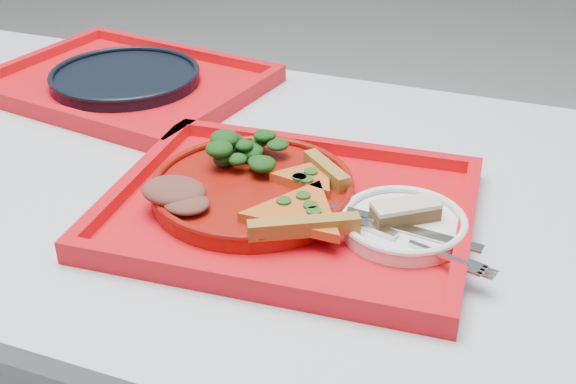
# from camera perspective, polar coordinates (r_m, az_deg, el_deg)

# --- Properties ---
(table) EXTENTS (1.60, 0.80, 0.75)m
(table) POSITION_cam_1_polar(r_m,az_deg,el_deg) (1.13, -11.94, -0.29)
(table) COLOR silver
(table) RESTS_ON ground
(tray_main) EXTENTS (0.47, 0.38, 0.01)m
(tray_main) POSITION_cam_1_polar(r_m,az_deg,el_deg) (0.91, 0.13, -1.62)
(tray_main) COLOR red
(tray_main) RESTS_ON table
(tray_far) EXTENTS (0.50, 0.42, 0.01)m
(tray_far) POSITION_cam_1_polar(r_m,az_deg,el_deg) (1.32, -12.66, 8.18)
(tray_far) COLOR red
(tray_far) RESTS_ON table
(dinner_plate) EXTENTS (0.26, 0.26, 0.02)m
(dinner_plate) POSITION_cam_1_polar(r_m,az_deg,el_deg) (0.93, -2.81, 0.11)
(dinner_plate) COLOR maroon
(dinner_plate) RESTS_ON tray_main
(side_plate) EXTENTS (0.15, 0.15, 0.01)m
(side_plate) POSITION_cam_1_polar(r_m,az_deg,el_deg) (0.87, 9.08, -2.69)
(side_plate) COLOR white
(side_plate) RESTS_ON tray_main
(navy_plate) EXTENTS (0.26, 0.26, 0.02)m
(navy_plate) POSITION_cam_1_polar(r_m,az_deg,el_deg) (1.31, -12.72, 8.74)
(navy_plate) COLOR black
(navy_plate) RESTS_ON tray_far
(pizza_slice_a) EXTENTS (0.18, 0.19, 0.02)m
(pizza_slice_a) POSITION_cam_1_polar(r_m,az_deg,el_deg) (0.85, 0.87, -1.42)
(pizza_slice_a) COLOR orange
(pizza_slice_a) RESTS_ON dinner_plate
(pizza_slice_b) EXTENTS (0.13, 0.14, 0.02)m
(pizza_slice_b) POSITION_cam_1_polar(r_m,az_deg,el_deg) (0.93, 1.68, 1.36)
(pizza_slice_b) COLOR orange
(pizza_slice_b) RESTS_ON dinner_plate
(salad_heap) EXTENTS (0.10, 0.09, 0.05)m
(salad_heap) POSITION_cam_1_polar(r_m,az_deg,el_deg) (0.97, -3.20, 3.61)
(salad_heap) COLOR black
(salad_heap) RESTS_ON dinner_plate
(meat_portion) EXTENTS (0.08, 0.07, 0.02)m
(meat_portion) POSITION_cam_1_polar(r_m,az_deg,el_deg) (0.90, -9.00, 0.10)
(meat_portion) COLOR brown
(meat_portion) RESTS_ON dinner_plate
(dessert_bar) EXTENTS (0.08, 0.07, 0.02)m
(dessert_bar) POSITION_cam_1_polar(r_m,az_deg,el_deg) (0.87, 9.26, -1.51)
(dessert_bar) COLOR #4D3019
(dessert_bar) RESTS_ON side_plate
(knife) EXTENTS (0.19, 0.04, 0.01)m
(knife) POSITION_cam_1_polar(r_m,az_deg,el_deg) (0.85, 9.20, -2.76)
(knife) COLOR silver
(knife) RESTS_ON side_plate
(fork) EXTENTS (0.18, 0.07, 0.01)m
(fork) POSITION_cam_1_polar(r_m,az_deg,el_deg) (0.83, 9.46, -3.83)
(fork) COLOR silver
(fork) RESTS_ON side_plate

